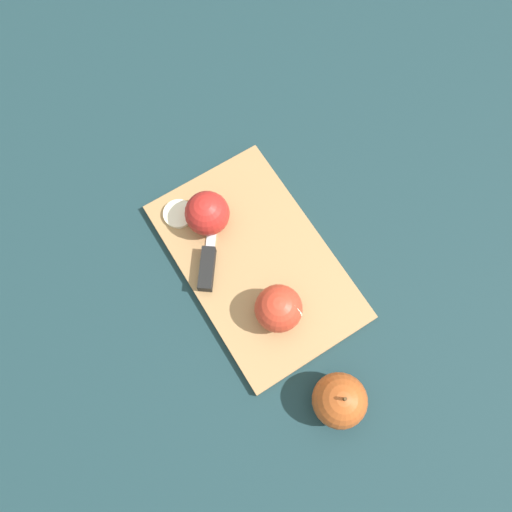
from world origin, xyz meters
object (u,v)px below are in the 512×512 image
(apple_half_left, at_px, (280,308))
(apple_whole, at_px, (340,400))
(knife, at_px, (208,265))
(apple_half_right, at_px, (207,213))

(apple_half_left, relative_size, apple_whole, 0.80)
(apple_half_left, xyz_separation_m, knife, (0.12, 0.08, -0.03))
(apple_whole, bearing_deg, apple_half_left, 11.67)
(apple_half_right, xyz_separation_m, knife, (-0.08, 0.03, -0.03))
(knife, bearing_deg, apple_half_right, 4.89)
(apple_half_left, relative_size, knife, 0.51)
(apple_half_left, height_order, knife, apple_half_left)
(knife, bearing_deg, apple_whole, -132.28)
(apple_half_right, relative_size, apple_whole, 0.79)
(knife, distance_m, apple_whole, 0.30)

